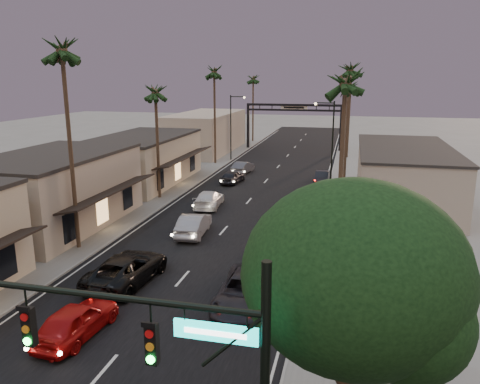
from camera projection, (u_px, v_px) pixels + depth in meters
The scene contains 30 objects.
ground at pixel (255, 194), 47.01m from camera, with size 200.00×200.00×0.00m, color slate.
road at pixel (264, 183), 51.73m from camera, with size 14.00×120.00×0.02m, color black.
sidewalk_left at pixel (202, 167), 60.48m from camera, with size 5.00×92.00×0.12m, color slate.
sidewalk_right at pixel (353, 174), 56.18m from camera, with size 5.00×92.00×0.12m, color slate.
storefront_mid at pixel (54, 192), 36.08m from camera, with size 8.00×14.00×5.50m, color #A49683.
storefront_far at pixel (143, 160), 51.24m from camera, with size 8.00×16.00×5.00m, color #C0AF92.
storefront_dist at pixel (206, 132), 72.84m from camera, with size 8.00×20.00×6.00m, color #A49683.
building_right at pixel (403, 176), 43.25m from camera, with size 8.00×18.00×5.00m, color #A49683.
traffic_signal at pixel (181, 366), 10.52m from camera, with size 8.51×0.22×7.80m.
corner_tree at pixel (356, 283), 12.70m from camera, with size 6.20×6.20×8.80m.
arch at pixel (294, 115), 74.01m from camera, with size 15.20×0.40×7.27m.
streetlight_right at pixel (330, 137), 48.89m from camera, with size 2.13×0.30×9.00m.
streetlight_left at pixel (233, 122), 64.29m from camera, with size 2.13×0.30×9.00m.
palm_lb at pixel (61, 44), 28.75m from camera, with size 3.20×3.20×15.20m.
palm_lc at pixel (155, 87), 42.67m from camera, with size 3.20×3.20×12.20m.
palm_ld at pixel (214, 69), 60.14m from camera, with size 3.20×3.20×14.20m.
palm_ra at pixel (346, 76), 27.22m from camera, with size 3.20×3.20×13.20m.
palm_rb at pixel (350, 66), 45.87m from camera, with size 3.20×3.20×14.20m.
palm_rc at pixel (351, 84), 65.22m from camera, with size 3.20×3.20×12.20m.
palm_far at pixel (253, 77), 82.02m from camera, with size 3.20×3.20×13.20m.
oncoming_red at pixel (76, 320), 20.97m from camera, with size 1.87×4.65×1.58m, color #9F0B0B.
oncoming_pickup at pixel (127, 268), 26.52m from camera, with size 2.80×6.08×1.69m, color black.
oncoming_silver at pixel (194, 224), 34.56m from camera, with size 1.71×4.89×1.61m, color gray.
oncoming_white at pixel (209, 199), 41.98m from camera, with size 2.07×5.10×1.48m, color silver.
oncoming_dgrey at pixel (232, 177), 51.45m from camera, with size 1.73×4.29×1.46m, color black.
oncoming_grey_far at pixel (243, 167), 56.67m from camera, with size 1.54×4.40×1.45m, color #49494E.
curbside_near at pixel (246, 291), 23.72m from camera, with size 2.74×5.94×1.65m, color black.
curbside_black at pixel (285, 254), 28.63m from camera, with size 2.40×5.91×1.72m, color black.
curbside_grey at pixel (306, 210), 38.72m from camera, with size 1.69×4.21×1.43m, color #4B4C50.
curbside_far at pixel (322, 178), 51.22m from camera, with size 1.43×4.09×1.35m, color black.
Camera 1 is at (9.13, -4.71, 11.42)m, focal length 35.00 mm.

